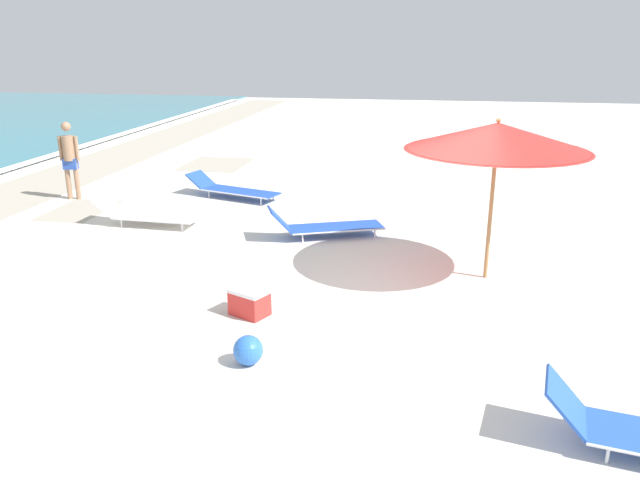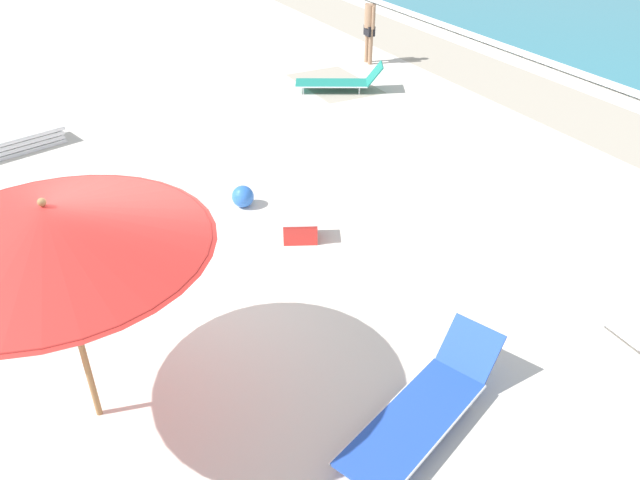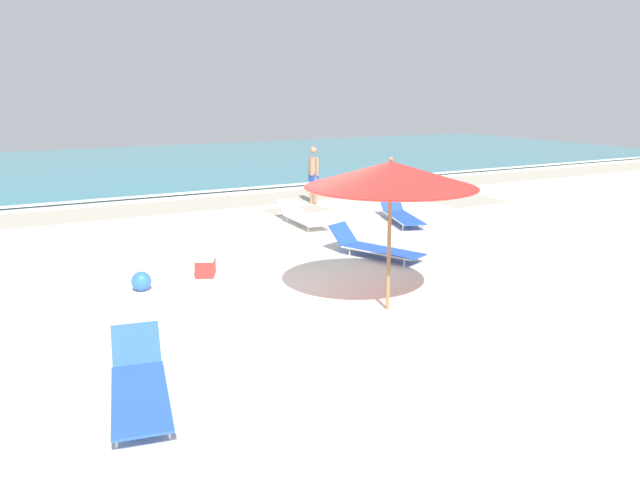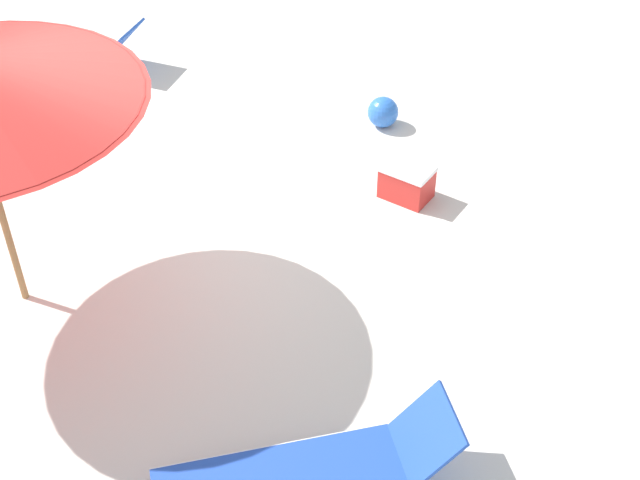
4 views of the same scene
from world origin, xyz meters
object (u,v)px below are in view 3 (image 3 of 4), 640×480
at_px(beach_umbrella, 391,175).
at_px(sun_lounger_under_umbrella, 401,215).
at_px(sun_lounger_near_water_right, 139,384).
at_px(beach_ball, 141,281).
at_px(cooler_box, 205,266).
at_px(sun_lounger_beside_umbrella, 303,217).
at_px(beachgoer_shoreline_child, 314,172).
at_px(sun_lounger_mid_beach_solo, 374,247).

height_order(beach_umbrella, sun_lounger_under_umbrella, beach_umbrella).
distance_m(sun_lounger_near_water_right, beach_ball, 4.16).
bearing_deg(sun_lounger_under_umbrella, cooler_box, -142.19).
bearing_deg(sun_lounger_beside_umbrella, sun_lounger_near_water_right, -125.66).
xyz_separation_m(beach_umbrella, sun_lounger_under_umbrella, (4.16, 5.42, -1.97)).
height_order(sun_lounger_under_umbrella, beachgoer_shoreline_child, beachgoer_shoreline_child).
bearing_deg(sun_lounger_mid_beach_solo, cooler_box, 151.66).
bearing_deg(sun_lounger_under_umbrella, beachgoer_shoreline_child, 120.00).
bearing_deg(beach_umbrella, sun_lounger_near_water_right, -163.94).
xyz_separation_m(sun_lounger_mid_beach_solo, beachgoer_shoreline_child, (1.81, 6.16, 0.78)).
distance_m(sun_lounger_near_water_right, cooler_box, 4.95).
bearing_deg(beachgoer_shoreline_child, sun_lounger_beside_umbrella, -42.65).
distance_m(sun_lounger_under_umbrella, beachgoer_shoreline_child, 3.72).
distance_m(beach_umbrella, sun_lounger_beside_umbrella, 6.92).
relative_size(sun_lounger_under_umbrella, beach_ball, 6.88).
relative_size(sun_lounger_under_umbrella, sun_lounger_beside_umbrella, 1.13).
distance_m(beach_umbrella, sun_lounger_mid_beach_solo, 3.78).
bearing_deg(beach_umbrella, beach_ball, 138.87).
height_order(sun_lounger_under_umbrella, sun_lounger_mid_beach_solo, sun_lounger_mid_beach_solo).
xyz_separation_m(sun_lounger_beside_umbrella, sun_lounger_mid_beach_solo, (-0.14, -3.60, 0.01)).
bearing_deg(beach_umbrella, sun_lounger_beside_umbrella, 74.91).
xyz_separation_m(beach_umbrella, cooler_box, (-1.97, 3.21, -1.99)).
xyz_separation_m(sun_lounger_near_water_right, sun_lounger_mid_beach_solo, (5.79, 4.02, 0.00)).
bearing_deg(sun_lounger_beside_umbrella, beachgoer_shoreline_child, 59.05).
bearing_deg(sun_lounger_under_umbrella, beach_ball, -142.89).
bearing_deg(beach_ball, cooler_box, 15.70).
distance_m(sun_lounger_beside_umbrella, beach_ball, 6.13).
distance_m(beachgoer_shoreline_child, beach_ball, 9.08).
relative_size(sun_lounger_mid_beach_solo, cooler_box, 3.64).
xyz_separation_m(sun_lounger_beside_umbrella, beachgoer_shoreline_child, (1.67, 2.56, 0.79)).
relative_size(beach_umbrella, sun_lounger_under_umbrella, 1.13).
bearing_deg(sun_lounger_under_umbrella, sun_lounger_beside_umbrella, 175.75).
bearing_deg(beach_umbrella, sun_lounger_mid_beach_solo, 60.50).
height_order(sun_lounger_near_water_right, cooler_box, sun_lounger_near_water_right).
relative_size(sun_lounger_beside_umbrella, sun_lounger_near_water_right, 0.98).
relative_size(sun_lounger_near_water_right, cooler_box, 3.58).
relative_size(sun_lounger_under_umbrella, sun_lounger_mid_beach_solo, 1.08).
height_order(sun_lounger_under_umbrella, sun_lounger_beside_umbrella, sun_lounger_beside_umbrella).
bearing_deg(sun_lounger_near_water_right, beach_umbrella, 26.78).
xyz_separation_m(beach_umbrella, sun_lounger_beside_umbrella, (1.73, 6.41, -1.96)).
xyz_separation_m(sun_lounger_under_umbrella, sun_lounger_near_water_right, (-8.36, -6.63, 0.01)).
xyz_separation_m(sun_lounger_beside_umbrella, sun_lounger_near_water_right, (-5.93, -7.62, 0.01)).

